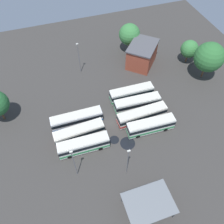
{
  "coord_description": "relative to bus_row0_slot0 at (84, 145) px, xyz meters",
  "views": [
    {
      "loc": [
        -9.65,
        -29.93,
        43.6
      ],
      "look_at": [
        0.97,
        1.5,
        1.49
      ],
      "focal_mm": 36.95,
      "sensor_mm": 36.0,
      "label": 1
    }
  ],
  "objects": [
    {
      "name": "depot_building",
      "position": [
        22.47,
        22.0,
        1.37
      ],
      "size": [
        11.19,
        11.38,
        6.31
      ],
      "color": "#99422D",
      "rests_on": "ground_plane"
    },
    {
      "name": "lamp_post_near_entrance",
      "position": [
        6.67,
        -7.7,
        3.01
      ],
      "size": [
        0.56,
        0.28,
        8.81
      ],
      "color": "slate",
      "rests_on": "ground_plane"
    },
    {
      "name": "bus_row1_slot0",
      "position": [
        15.26,
        -0.0,
        0.0
      ],
      "size": [
        10.81,
        2.97,
        3.41
      ],
      "color": "silver",
      "rests_on": "ground_plane"
    },
    {
      "name": "bus_row0_slot0",
      "position": [
        0.0,
        0.0,
        0.0
      ],
      "size": [
        10.77,
        2.78,
        3.41
      ],
      "color": "silver",
      "rests_on": "ground_plane"
    },
    {
      "name": "tree_northeast",
      "position": [
        35.97,
        11.58,
        4.85
      ],
      "size": [
        7.56,
        7.56,
        10.45
      ],
      "color": "brown",
      "rests_on": "ground_plane"
    },
    {
      "name": "puddle_centre_drain",
      "position": [
        9.3,
        -1.59,
        -1.8
      ],
      "size": [
        3.28,
        3.28,
        0.01
      ],
      "primitive_type": "cylinder",
      "color": "black",
      "rests_on": "ground_plane"
    },
    {
      "name": "bus_row1_slot2",
      "position": [
        14.94,
        6.97,
        0.0
      ],
      "size": [
        11.11,
        3.02,
        3.41
      ],
      "color": "silver",
      "rests_on": "ground_plane"
    },
    {
      "name": "tree_south_edge",
      "position": [
        21.28,
        28.84,
        3.72
      ],
      "size": [
        6.1,
        6.1,
        8.59
      ],
      "color": "brown",
      "rests_on": "ground_plane"
    },
    {
      "name": "bus_row0_slot1",
      "position": [
        -0.14,
        3.25,
        0.0
      ],
      "size": [
        10.98,
        3.0,
        3.41
      ],
      "color": "silver",
      "rests_on": "ground_plane"
    },
    {
      "name": "bus_row1_slot3",
      "position": [
        14.84,
        10.45,
        0.0
      ],
      "size": [
        10.91,
        2.75,
        3.41
      ],
      "color": "silver",
      "rests_on": "ground_plane"
    },
    {
      "name": "puddle_between_rows",
      "position": [
        6.82,
        0.15,
        -1.8
      ],
      "size": [
        2.16,
        2.16,
        0.01
      ],
      "primitive_type": "cylinder",
      "color": "black",
      "rests_on": "ground_plane"
    },
    {
      "name": "tree_northwest",
      "position": [
        35.14,
        18.62,
        2.6
      ],
      "size": [
        4.83,
        4.83,
        6.83
      ],
      "color": "brown",
      "rests_on": "ground_plane"
    },
    {
      "name": "bus_row1_slot1",
      "position": [
        14.62,
        3.37,
        0.0
      ],
      "size": [
        11.68,
        2.79,
        3.41
      ],
      "color": "silver",
      "rests_on": "ground_plane"
    },
    {
      "name": "lamp_post_far_corner",
      "position": [
        5.21,
        24.21,
        3.2
      ],
      "size": [
        0.56,
        0.28,
        9.17
      ],
      "color": "slate",
      "rests_on": "ground_plane"
    },
    {
      "name": "puddle_front_lane",
      "position": [
        14.5,
        13.17,
        -1.8
      ],
      "size": [
        2.75,
        2.75,
        0.01
      ],
      "primitive_type": "cylinder",
      "color": "black",
      "rests_on": "ground_plane"
    },
    {
      "name": "bus_row0_slot2",
      "position": [
        0.21,
        6.98,
        0.0
      ],
      "size": [
        11.6,
        2.67,
        3.41
      ],
      "color": "silver",
      "rests_on": "ground_plane"
    },
    {
      "name": "ground_plane",
      "position": [
        7.51,
        5.11,
        -1.81
      ],
      "size": [
        93.08,
        93.08,
        0.0
      ],
      "primitive_type": "plane",
      "color": "#383533"
    },
    {
      "name": "maintenance_shelter",
      "position": [
        7.58,
        -15.53,
        1.83
      ],
      "size": [
        8.26,
        6.1,
        3.84
      ],
      "color": "slate",
      "rests_on": "ground_plane"
    },
    {
      "name": "lamp_post_by_building",
      "position": [
        -2.7,
        -4.95,
        3.22
      ],
      "size": [
        0.56,
        0.28,
        9.21
      ],
      "color": "slate",
      "rests_on": "ground_plane"
    }
  ]
}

